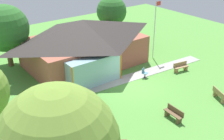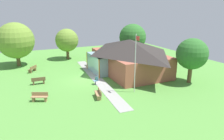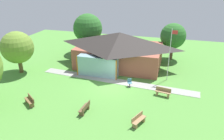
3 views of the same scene
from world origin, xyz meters
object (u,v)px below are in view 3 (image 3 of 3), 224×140
(tree_behind_pavilion_right, at_px, (173,36))
(tree_behind_pavilion_left, at_px, (88,28))
(tree_west_hedge, at_px, (17,48))
(flagpole, at_px, (170,53))
(pavilion, at_px, (119,49))
(bench_mid_right, at_px, (163,92))
(bench_front_right, at_px, (138,120))
(bench_front_left, at_px, (30,101))
(bench_front_center, at_px, (85,108))
(patio_chair_lawn_spare, at_px, (130,83))

(tree_behind_pavilion_right, distance_m, tree_behind_pavilion_left, 12.41)
(tree_behind_pavilion_left, height_order, tree_west_hedge, tree_behind_pavilion_left)
(flagpole, bearing_deg, tree_west_hedge, -170.59)
(tree_behind_pavilion_left, bearing_deg, pavilion, -34.14)
(bench_mid_right, distance_m, bench_front_right, 5.37)
(bench_mid_right, distance_m, tree_behind_pavilion_left, 16.42)
(bench_front_left, bearing_deg, pavilion, -78.89)
(flagpole, relative_size, tree_behind_pavilion_left, 0.99)
(bench_front_right, xyz_separation_m, bench_front_center, (-4.71, 0.35, 0.00))
(bench_front_left, relative_size, tree_behind_pavilion_right, 0.29)
(flagpole, bearing_deg, patio_chair_lawn_spare, -143.62)
(bench_front_right, height_order, tree_west_hedge, tree_west_hedge)
(flagpole, xyz_separation_m, tree_behind_pavilion_left, (-12.31, 6.76, 0.49))
(pavilion, relative_size, tree_behind_pavilion_right, 2.26)
(pavilion, height_order, bench_mid_right, pavilion)
(bench_front_center, relative_size, patio_chair_lawn_spare, 1.77)
(bench_front_left, relative_size, bench_front_right, 0.95)
(bench_front_center, relative_size, tree_west_hedge, 0.30)
(bench_mid_right, xyz_separation_m, tree_behind_pavilion_left, (-12.10, 10.60, 3.31))
(bench_mid_right, xyz_separation_m, tree_west_hedge, (-17.08, 0.96, 2.77))
(bench_mid_right, relative_size, patio_chair_lawn_spare, 1.81)
(bench_front_right, relative_size, tree_west_hedge, 0.30)
(pavilion, distance_m, tree_west_hedge, 12.28)
(pavilion, height_order, tree_west_hedge, tree_west_hedge)
(bench_front_center, distance_m, tree_west_hedge, 12.59)
(bench_front_center, bearing_deg, tree_behind_pavilion_right, -19.47)
(patio_chair_lawn_spare, xyz_separation_m, tree_behind_pavilion_right, (3.86, 9.97, 2.92))
(bench_front_right, bearing_deg, tree_behind_pavilion_right, -162.29)
(bench_front_left, distance_m, bench_front_right, 10.02)
(patio_chair_lawn_spare, xyz_separation_m, tree_behind_pavilion_left, (-8.54, 9.54, 3.30))
(bench_front_center, xyz_separation_m, tree_behind_pavilion_right, (6.54, 15.82, 2.93))
(flagpole, height_order, tree_west_hedge, flagpole)
(patio_chair_lawn_spare, bearing_deg, pavilion, -85.92)
(pavilion, height_order, patio_chair_lawn_spare, pavilion)
(bench_mid_right, relative_size, tree_behind_pavilion_right, 0.31)
(patio_chair_lawn_spare, bearing_deg, bench_front_center, 43.90)
(patio_chair_lawn_spare, relative_size, tree_west_hedge, 0.17)
(patio_chair_lawn_spare, bearing_deg, bench_front_left, 15.94)
(bench_front_center, bearing_deg, bench_mid_right, -49.45)
(flagpole, bearing_deg, bench_mid_right, -93.11)
(pavilion, bearing_deg, bench_front_right, -68.26)
(tree_behind_pavilion_right, height_order, tree_behind_pavilion_left, tree_behind_pavilion_left)
(bench_front_right, height_order, tree_behind_pavilion_right, tree_behind_pavilion_right)
(pavilion, distance_m, bench_mid_right, 9.26)
(bench_front_left, xyz_separation_m, patio_chair_lawn_spare, (7.99, 6.11, 0.01))
(bench_front_center, bearing_deg, bench_front_right, -91.26)
(tree_west_hedge, bearing_deg, tree_behind_pavilion_right, 30.06)
(tree_behind_pavilion_left, bearing_deg, patio_chair_lawn_spare, -48.17)
(tree_behind_pavilion_right, bearing_deg, pavilion, -145.85)
(flagpole, height_order, tree_behind_pavilion_right, flagpole)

